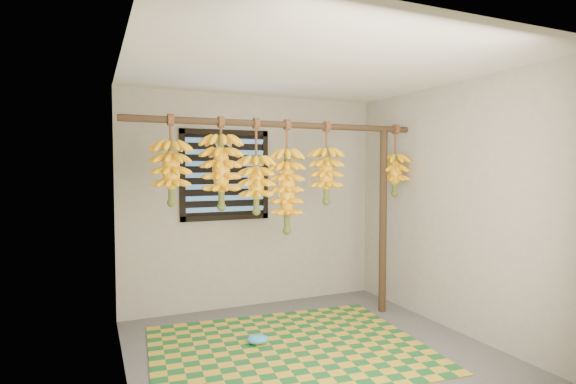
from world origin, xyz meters
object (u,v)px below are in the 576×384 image
banana_bunch_a (171,173)px  banana_bunch_b (221,172)px  woven_mat (289,348)px  plastic_bag (258,339)px  banana_bunch_d (287,191)px  banana_bunch_f (395,174)px  support_post (383,221)px  banana_bunch_e (326,175)px  banana_bunch_c (256,184)px

banana_bunch_a → banana_bunch_b: size_ratio=0.94×
woven_mat → plastic_bag: (-0.22, 0.19, 0.05)m
woven_mat → banana_bunch_d: (0.22, 0.54, 1.35)m
banana_bunch_f → support_post: bearing=180.0°
support_post → banana_bunch_a: (-2.26, 0.00, 0.54)m
plastic_bag → banana_bunch_a: banana_bunch_a is taller
banana_bunch_e → banana_bunch_f: 0.86m
banana_bunch_b → woven_mat: bearing=-50.2°
banana_bunch_c → plastic_bag: bearing=-108.4°
banana_bunch_f → plastic_bag: bearing=-168.8°
banana_bunch_d → banana_bunch_e: bearing=0.0°
support_post → plastic_bag: bearing=-167.7°
banana_bunch_e → banana_bunch_a: bearing=180.0°
plastic_bag → banana_bunch_c: banana_bunch_c is taller
support_post → banana_bunch_c: 1.52m
support_post → banana_bunch_f: size_ratio=2.59×
support_post → woven_mat: 1.77m
banana_bunch_c → banana_bunch_f: bearing=-0.0°
banana_bunch_b → banana_bunch_f: (1.96, -0.00, -0.03)m
plastic_bag → banana_bunch_d: (0.43, 0.34, 1.30)m
woven_mat → support_post: bearing=21.5°
banana_bunch_a → banana_bunch_b: same height
support_post → banana_bunch_f: (0.15, -0.00, 0.51)m
banana_bunch_a → banana_bunch_b: 0.45m
banana_bunch_a → banana_bunch_d: 1.13m
banana_bunch_e → plastic_bag: bearing=-158.5°
woven_mat → banana_bunch_f: banana_bunch_f is taller
banana_bunch_e → support_post: bearing=0.0°
banana_bunch_a → banana_bunch_b: bearing=0.0°
banana_bunch_b → plastic_bag: bearing=-56.3°
plastic_bag → banana_bunch_c: bearing=71.6°
banana_bunch_b → banana_bunch_c: size_ratio=0.94×
support_post → banana_bunch_d: bearing=180.0°
banana_bunch_e → banana_bunch_f: size_ratio=1.08×
banana_bunch_d → banana_bunch_f: bearing=-0.0°
banana_bunch_a → banana_bunch_e: (1.56, 0.00, -0.03)m
banana_bunch_a → banana_bunch_f: bearing=-0.0°
plastic_bag → woven_mat: bearing=-41.4°
support_post → banana_bunch_d: (-1.15, 0.00, 0.35)m
support_post → banana_bunch_d: 1.20m
banana_bunch_d → banana_bunch_f: same height
support_post → banana_bunch_e: 0.87m
plastic_bag → banana_bunch_a: (-0.68, 0.34, 1.49)m
support_post → banana_bunch_c: (-1.47, 0.00, 0.42)m
support_post → banana_bunch_a: 2.32m
plastic_bag → banana_bunch_c: (0.11, 0.34, 1.37)m
woven_mat → banana_bunch_d: bearing=68.0°
banana_bunch_b → banana_bunch_e: same height
plastic_bag → banana_bunch_a: bearing=153.3°
woven_mat → banana_bunch_e: banana_bunch_e is taller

